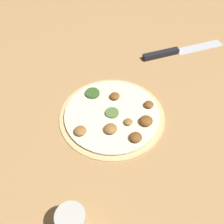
# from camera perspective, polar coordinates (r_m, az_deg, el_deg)

# --- Properties ---
(ground_plane) EXTENTS (3.00, 3.00, 0.00)m
(ground_plane) POSITION_cam_1_polar(r_m,az_deg,el_deg) (0.71, 0.00, -0.88)
(ground_plane) COLOR tan
(pizza) EXTENTS (0.29, 0.29, 0.03)m
(pizza) POSITION_cam_1_polar(r_m,az_deg,el_deg) (0.71, 0.17, -0.68)
(pizza) COLOR #D6B77A
(pizza) RESTS_ON ground_plane
(knife) EXTENTS (0.05, 0.30, 0.02)m
(knife) POSITION_cam_1_polar(r_m,az_deg,el_deg) (0.93, 12.77, 12.59)
(knife) COLOR silver
(knife) RESTS_ON ground_plane
(spice_jar) EXTENTS (0.06, 0.06, 0.07)m
(spice_jar) POSITION_cam_1_polar(r_m,az_deg,el_deg) (0.54, -8.69, -22.70)
(spice_jar) COLOR silver
(spice_jar) RESTS_ON ground_plane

